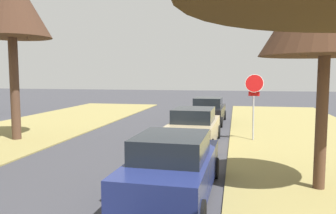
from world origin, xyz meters
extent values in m
cylinder|color=#9EA0A5|center=(4.64, 14.02, 1.16)|extent=(0.07, 0.44, 2.23)
cylinder|color=white|center=(4.64, 13.78, 2.59)|extent=(0.82, 0.22, 0.80)
cylinder|color=red|center=(4.64, 13.79, 2.59)|extent=(0.77, 0.22, 0.75)
cube|color=red|center=(4.64, 13.86, 2.12)|extent=(0.48, 0.11, 0.20)
cylinder|color=#513625|center=(6.00, 7.59, 1.75)|extent=(0.29, 0.29, 3.40)
cone|color=#41281A|center=(6.00, 7.59, 4.79)|extent=(3.23, 3.23, 2.68)
cylinder|color=#513625|center=(5.51, 7.70, 4.17)|extent=(0.37, 1.10, 1.51)
cylinder|color=#513625|center=(5.50, 7.64, 4.02)|extent=(0.24, 1.11, 1.22)
cylinder|color=#4E3527|center=(-5.90, 11.90, 2.33)|extent=(0.40, 0.40, 4.56)
cone|color=#3E271B|center=(-5.90, 11.90, 6.15)|extent=(3.40, 3.40, 3.07)
cylinder|color=#4E3527|center=(-5.40, 12.09, 5.12)|extent=(0.60, 1.18, 1.14)
cylinder|color=#4E3527|center=(-5.51, 11.49, 5.01)|extent=(1.01, 0.97, 0.95)
cube|color=navy|center=(2.38, 6.40, 0.59)|extent=(1.93, 4.44, 0.85)
cube|color=black|center=(2.38, 6.18, 1.29)|extent=(1.65, 2.06, 0.56)
cylinder|color=black|center=(1.56, 8.07, 0.30)|extent=(0.21, 0.60, 0.60)
cylinder|color=black|center=(3.29, 8.03, 0.30)|extent=(0.21, 0.60, 0.60)
cylinder|color=black|center=(1.47, 4.78, 0.30)|extent=(0.21, 0.60, 0.60)
cube|color=tan|center=(2.14, 12.55, 0.59)|extent=(1.93, 4.44, 0.85)
cube|color=black|center=(2.14, 12.33, 1.29)|extent=(1.65, 2.06, 0.56)
cylinder|color=black|center=(1.31, 14.22, 0.30)|extent=(0.21, 0.60, 0.60)
cylinder|color=black|center=(3.05, 14.18, 0.30)|extent=(0.21, 0.60, 0.60)
cylinder|color=black|center=(1.23, 10.92, 0.30)|extent=(0.21, 0.60, 0.60)
cylinder|color=black|center=(2.97, 10.88, 0.30)|extent=(0.21, 0.60, 0.60)
cube|color=black|center=(2.21, 19.09, 0.59)|extent=(1.93, 4.44, 0.85)
cube|color=black|center=(2.21, 18.87, 1.29)|extent=(1.65, 2.06, 0.56)
cylinder|color=black|center=(1.39, 20.76, 0.30)|extent=(0.21, 0.60, 0.60)
cylinder|color=black|center=(3.12, 20.72, 0.30)|extent=(0.21, 0.60, 0.60)
cylinder|color=black|center=(1.30, 17.46, 0.30)|extent=(0.21, 0.60, 0.60)
cylinder|color=black|center=(3.04, 17.42, 0.30)|extent=(0.21, 0.60, 0.60)
camera|label=1|loc=(3.85, -1.44, 2.99)|focal=35.78mm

